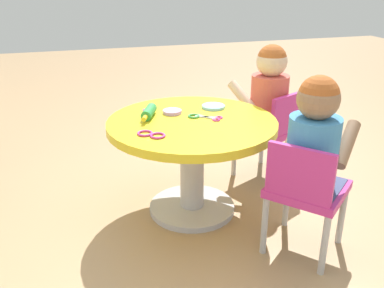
{
  "coord_description": "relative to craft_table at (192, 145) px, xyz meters",
  "views": [
    {
      "loc": [
        -1.83,
        0.54,
        1.17
      ],
      "look_at": [
        0.0,
        0.0,
        0.37
      ],
      "focal_mm": 39.51,
      "sensor_mm": 36.0,
      "label": 1
    }
  ],
  "objects": [
    {
      "name": "cookie_cutter_1",
      "position": [
        -0.12,
        0.25,
        0.13
      ],
      "size": [
        0.07,
        0.07,
        0.01
      ],
      "primitive_type": "torus",
      "color": "#D83FA5",
      "rests_on": "craft_table"
    },
    {
      "name": "cookie_cutter_0",
      "position": [
        -0.16,
        0.2,
        0.13
      ],
      "size": [
        0.07,
        0.07,
        0.01
      ],
      "primitive_type": "torus",
      "color": "#D83FA5",
      "rests_on": "craft_table"
    },
    {
      "name": "cookie_cutter_3",
      "position": [
        0.04,
        -0.02,
        0.13
      ],
      "size": [
        0.06,
        0.06,
        0.01
      ],
      "primitive_type": "torus",
      "color": "#4CB259",
      "rests_on": "craft_table"
    },
    {
      "name": "rolling_pin",
      "position": [
        0.11,
        0.19,
        0.15
      ],
      "size": [
        0.22,
        0.11,
        0.05
      ],
      "color": "green",
      "rests_on": "craft_table"
    },
    {
      "name": "seated_child_left",
      "position": [
        -0.44,
        -0.39,
        0.17
      ],
      "size": [
        0.43,
        0.44,
        0.51
      ],
      "color": "#3F4772",
      "rests_on": "ground"
    },
    {
      "name": "ground_plane",
      "position": [
        0.0,
        0.0,
        -0.37
      ],
      "size": [
        10.0,
        10.0,
        0.0
      ],
      "primitive_type": "plane",
      "color": "tan"
    },
    {
      "name": "seated_child_right",
      "position": [
        0.26,
        -0.53,
        0.17
      ],
      "size": [
        0.43,
        0.39,
        0.51
      ],
      "color": "#3F4772",
      "rests_on": "ground"
    },
    {
      "name": "playdough_blob_0",
      "position": [
        0.15,
        -0.16,
        0.14
      ],
      "size": [
        0.12,
        0.12,
        0.01
      ],
      "primitive_type": "cylinder",
      "color": "#8CCCF2",
      "rests_on": "craft_table"
    },
    {
      "name": "craft_scissors",
      "position": [
        -0.01,
        -0.1,
        0.13
      ],
      "size": [
        0.13,
        0.14,
        0.01
      ],
      "color": "silver",
      "rests_on": "craft_table"
    },
    {
      "name": "craft_table",
      "position": [
        0.0,
        0.0,
        0.0
      ],
      "size": [
        0.82,
        0.82,
        0.5
      ],
      "color": "silver",
      "rests_on": "ground"
    },
    {
      "name": "child_chair_right",
      "position": [
        0.22,
        -0.55,
        -0.06
      ],
      "size": [
        0.4,
        0.4,
        0.54
      ],
      "color": "#B7B7BC",
      "rests_on": "ground"
    },
    {
      "name": "cookie_cutter_2",
      "position": [
        0.2,
        0.18,
        0.13
      ],
      "size": [
        0.05,
        0.05,
        0.01
      ],
      "primitive_type": "torus",
      "color": "#D83FA5",
      "rests_on": "craft_table"
    },
    {
      "name": "child_chair_left",
      "position": [
        -0.47,
        -0.36,
        -0.06
      ],
      "size": [
        0.42,
        0.42,
        0.54
      ],
      "color": "#B7B7BC",
      "rests_on": "ground"
    },
    {
      "name": "playdough_blob_1",
      "position": [
        0.13,
        0.07,
        0.14
      ],
      "size": [
        0.09,
        0.09,
        0.02
      ],
      "primitive_type": "cylinder",
      "color": "#CC99E5",
      "rests_on": "craft_table"
    }
  ]
}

